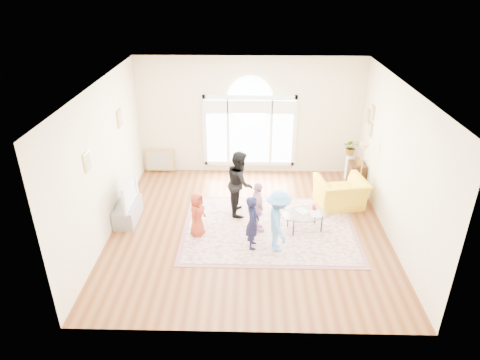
{
  "coord_description": "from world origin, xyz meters",
  "views": [
    {
      "loc": [
        0.0,
        -8.0,
        5.22
      ],
      "look_at": [
        -0.2,
        0.3,
        1.05
      ],
      "focal_mm": 32.0,
      "sensor_mm": 36.0,
      "label": 1
    }
  ],
  "objects_px": {
    "television": "(125,191)",
    "armchair": "(341,193)",
    "tv_console": "(128,212)",
    "coffee_table": "(305,214)",
    "area_rug": "(269,228)"
  },
  "relations": [
    {
      "from": "area_rug",
      "to": "armchair",
      "type": "height_order",
      "value": "armchair"
    },
    {
      "from": "area_rug",
      "to": "television",
      "type": "relative_size",
      "value": 3.3
    },
    {
      "from": "television",
      "to": "armchair",
      "type": "relative_size",
      "value": 0.98
    },
    {
      "from": "coffee_table",
      "to": "television",
      "type": "bearing_deg",
      "value": 160.91
    },
    {
      "from": "armchair",
      "to": "television",
      "type": "bearing_deg",
      "value": -2.08
    },
    {
      "from": "television",
      "to": "armchair",
      "type": "bearing_deg",
      "value": 8.62
    },
    {
      "from": "area_rug",
      "to": "coffee_table",
      "type": "xyz_separation_m",
      "value": [
        0.77,
        -0.02,
        0.39
      ]
    },
    {
      "from": "tv_console",
      "to": "television",
      "type": "bearing_deg",
      "value": -0.0
    },
    {
      "from": "area_rug",
      "to": "television",
      "type": "distance_m",
      "value": 3.3
    },
    {
      "from": "coffee_table",
      "to": "armchair",
      "type": "distance_m",
      "value": 1.45
    },
    {
      "from": "area_rug",
      "to": "armchair",
      "type": "bearing_deg",
      "value": 31.33
    },
    {
      "from": "television",
      "to": "armchair",
      "type": "distance_m",
      "value": 5.01
    },
    {
      "from": "tv_console",
      "to": "armchair",
      "type": "xyz_separation_m",
      "value": [
        4.94,
        0.75,
        0.15
      ]
    },
    {
      "from": "television",
      "to": "armchair",
      "type": "height_order",
      "value": "television"
    },
    {
      "from": "tv_console",
      "to": "armchair",
      "type": "height_order",
      "value": "armchair"
    }
  ]
}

